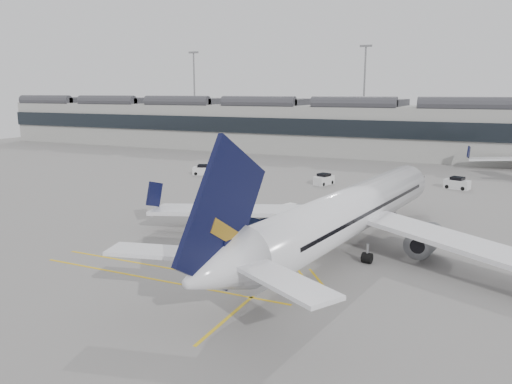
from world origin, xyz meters
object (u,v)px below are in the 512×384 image
at_px(baggage_cart_a, 292,212).
at_px(ramp_agent_b, 244,221).
at_px(belt_loader, 345,214).
at_px(airliner_main, 347,213).
at_px(ramp_agent_a, 305,216).
at_px(pushback_tug, 222,211).

height_order(baggage_cart_a, ramp_agent_b, baggage_cart_a).
xyz_separation_m(belt_loader, ramp_agent_b, (-8.56, -8.11, 0.22)).
bearing_deg(airliner_main, ramp_agent_b, 174.49).
distance_m(baggage_cart_a, ramp_agent_a, 1.91).
relative_size(airliner_main, ramp_agent_a, 25.07).
bearing_deg(ramp_agent_a, belt_loader, 25.23).
distance_m(ramp_agent_a, pushback_tug, 9.78).
relative_size(belt_loader, baggage_cart_a, 2.27).
bearing_deg(ramp_agent_b, belt_loader, -164.15).
bearing_deg(baggage_cart_a, ramp_agent_a, -0.40).
distance_m(airliner_main, belt_loader, 11.81).
relative_size(airliner_main, baggage_cart_a, 20.50).
relative_size(baggage_cart_a, pushback_tug, 0.74).
height_order(ramp_agent_a, ramp_agent_b, ramp_agent_a).
height_order(ramp_agent_b, pushback_tug, ramp_agent_b).
height_order(airliner_main, ramp_agent_a, airliner_main).
height_order(belt_loader, pushback_tug, belt_loader).
distance_m(belt_loader, ramp_agent_a, 5.10).
distance_m(baggage_cart_a, pushback_tug, 8.09).
relative_size(airliner_main, pushback_tug, 15.16).
relative_size(belt_loader, ramp_agent_b, 3.08).
bearing_deg(pushback_tug, airliner_main, -30.30).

